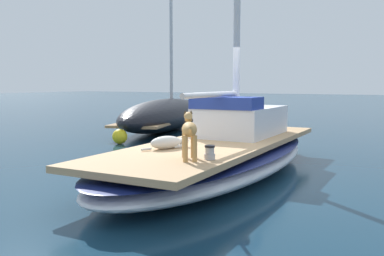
# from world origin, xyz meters

# --- Properties ---
(ground_plane) EXTENTS (120.00, 120.00, 0.00)m
(ground_plane) POSITION_xyz_m (0.00, 0.00, 0.00)
(ground_plane) COLOR #143347
(sailboat_main) EXTENTS (2.65, 7.28, 0.66)m
(sailboat_main) POSITION_xyz_m (0.00, 0.00, 0.34)
(sailboat_main) COLOR white
(sailboat_main) RESTS_ON ground
(cabin_house) EXTENTS (1.44, 2.25, 0.84)m
(cabin_house) POSITION_xyz_m (-0.02, 1.12, 1.01)
(cabin_house) COLOR silver
(cabin_house) RESTS_ON sailboat_main
(dog_tan) EXTENTS (0.58, 0.83, 0.70)m
(dog_tan) POSITION_xyz_m (0.48, -1.94, 1.08)
(dog_tan) COLOR tan
(dog_tan) RESTS_ON sailboat_main
(dog_white) EXTENTS (0.48, 0.91, 0.22)m
(dog_white) POSITION_xyz_m (-0.34, -1.23, 0.77)
(dog_white) COLOR silver
(dog_white) RESTS_ON sailboat_main
(deck_winch) EXTENTS (0.16, 0.16, 0.21)m
(deck_winch) POSITION_xyz_m (0.75, -1.81, 0.76)
(deck_winch) COLOR #B7B7BC
(deck_winch) RESTS_ON sailboat_main
(moored_boat_port_side) EXTENTS (4.12, 8.17, 5.79)m
(moored_boat_port_side) POSITION_xyz_m (-5.22, 6.24, 0.60)
(moored_boat_port_side) COLOR black
(moored_boat_port_side) RESTS_ON ground
(mooring_buoy) EXTENTS (0.44, 0.44, 0.44)m
(mooring_buoy) POSITION_xyz_m (-4.34, 2.43, 0.22)
(mooring_buoy) COLOR yellow
(mooring_buoy) RESTS_ON ground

